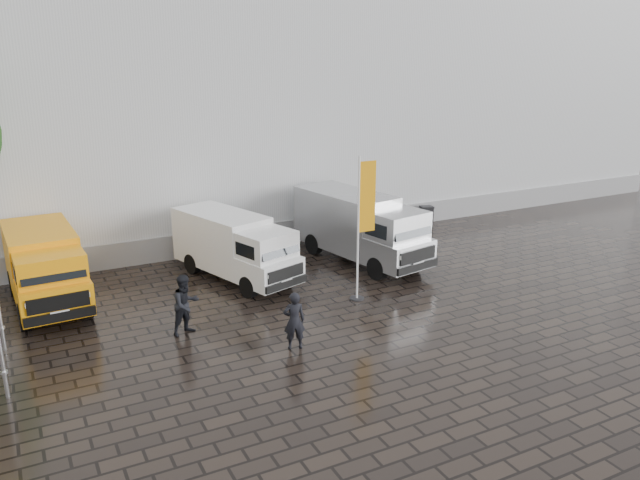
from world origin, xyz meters
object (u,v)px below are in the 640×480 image
object	(u,v)px
van_white	(235,248)
van_silver	(361,229)
person_front	(294,321)
van_yellow	(45,270)
person_tent	(186,304)
flagpole	(363,221)
wheelie_bin	(426,216)

from	to	relation	value
van_white	van_silver	xyz separation A→B (m)	(5.11, -0.32, 0.15)
person_front	van_silver	bearing A→B (deg)	-119.68
van_yellow	person_tent	xyz separation A→B (m)	(3.48, -4.21, -0.31)
van_yellow	person_front	distance (m)	8.84
van_white	flagpole	bearing A→B (deg)	-67.03
flagpole	wheelie_bin	size ratio (longest dim) A/B	5.05
wheelie_bin	person_front	world-z (taller)	person_front
van_white	person_front	distance (m)	6.10
van_yellow	person_front	bearing A→B (deg)	-50.93
van_yellow	wheelie_bin	size ratio (longest dim) A/B	5.49
person_front	flagpole	bearing A→B (deg)	-132.46
flagpole	person_front	xyz separation A→B (m)	(-3.62, -2.37, -1.88)
van_yellow	van_white	world-z (taller)	van_yellow
van_yellow	wheelie_bin	world-z (taller)	van_yellow
person_front	person_tent	distance (m)	3.38
wheelie_bin	person_front	size ratio (longest dim) A/B	0.57
van_yellow	person_tent	distance (m)	5.48
van_silver	flagpole	xyz separation A→B (m)	(-1.94, -3.39, 1.39)
van_yellow	person_tent	world-z (taller)	van_yellow
van_yellow	flagpole	world-z (taller)	flagpole
flagpole	person_tent	world-z (taller)	flagpole
van_silver	person_front	distance (m)	8.01
person_front	person_tent	world-z (taller)	person_tent
van_yellow	flagpole	size ratio (longest dim) A/B	1.09
van_silver	person_front	world-z (taller)	van_silver
van_silver	van_white	bearing A→B (deg)	165.60
van_silver	wheelie_bin	bearing A→B (deg)	18.48
wheelie_bin	person_tent	distance (m)	15.00
van_yellow	person_tent	size ratio (longest dim) A/B	2.89
van_white	person_front	world-z (taller)	van_white
van_yellow	van_white	size ratio (longest dim) A/B	0.97
van_yellow	person_front	xyz separation A→B (m)	(5.91, -6.57, -0.38)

